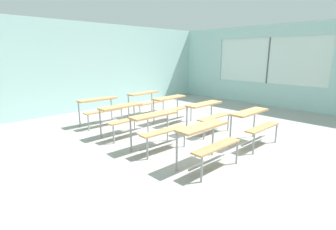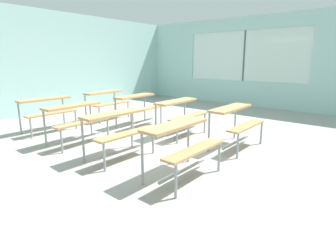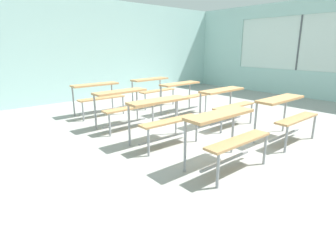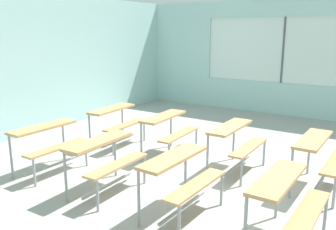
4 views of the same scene
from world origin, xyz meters
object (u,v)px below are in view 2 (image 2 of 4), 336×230
desk_bench_r3c1 (106,98)px  desk_bench_r2c0 (76,114)px  desk_bench_r0c0 (182,138)px  desk_bench_r0c1 (236,117)px  desk_bench_r1c0 (118,124)px  desk_bench_r3c0 (47,107)px  desk_bench_r2c1 (138,103)px  desk_bench_r1c1 (180,109)px

desk_bench_r3c1 → desk_bench_r2c0: bearing=-145.9°
desk_bench_r0c0 → desk_bench_r3c1: 4.04m
desk_bench_r0c1 → desk_bench_r1c0: 2.10m
desk_bench_r3c1 → desk_bench_r1c0: bearing=-126.6°
desk_bench_r3c0 → desk_bench_r0c0: bearing=-88.4°
desk_bench_r2c0 → desk_bench_r2c1: bearing=0.7°
desk_bench_r3c0 → desk_bench_r2c1: bearing=-34.9°
desk_bench_r1c0 → desk_bench_r3c1: 2.97m
desk_bench_r1c0 → desk_bench_r3c0: bearing=90.9°
desk_bench_r0c1 → desk_bench_r2c0: (-1.69, 2.48, 0.00)m
desk_bench_r0c1 → desk_bench_r2c1: 2.53m
desk_bench_r0c1 → desk_bench_r2c1: size_ratio=0.99×
desk_bench_r2c0 → desk_bench_r2c1: (1.70, 0.05, 0.00)m
desk_bench_r3c1 → desk_bench_r2c1: bearing=-91.4°
desk_bench_r1c0 → desk_bench_r1c1: size_ratio=1.02×
desk_bench_r0c0 → desk_bench_r0c1: 1.63m
desk_bench_r1c1 → desk_bench_r3c0: 2.97m
desk_bench_r1c0 → desk_bench_r2c1: (1.69, 1.26, 0.00)m
desk_bench_r2c0 → desk_bench_r3c1: (1.68, 1.24, 0.00)m
desk_bench_r1c0 → desk_bench_r3c0: same height
desk_bench_r1c0 → desk_bench_r2c1: same height
desk_bench_r0c0 → desk_bench_r2c0: (-0.06, 2.46, 0.00)m
desk_bench_r0c1 → desk_bench_r3c1: bearing=91.3°
desk_bench_r0c1 → desk_bench_r3c1: 3.72m
desk_bench_r0c0 → desk_bench_r3c1: same height
desk_bench_r1c0 → desk_bench_r2c1: 2.11m
desk_bench_r1c0 → desk_bench_r3c0: (0.05, 2.47, 0.00)m
desk_bench_r1c1 → desk_bench_r2c1: same height
desk_bench_r0c0 → desk_bench_r3c1: (1.62, 3.70, 0.00)m
desk_bench_r1c0 → desk_bench_r2c0: (-0.01, 1.21, 0.00)m
desk_bench_r3c0 → desk_bench_r0c1: bearing=-64.8°
desk_bench_r1c0 → desk_bench_r1c1: same height
desk_bench_r2c1 → desk_bench_r3c1: bearing=88.8°
desk_bench_r2c0 → desk_bench_r3c1: 2.09m
desk_bench_r0c1 → desk_bench_r1c1: 1.25m
desk_bench_r3c0 → desk_bench_r1c0: bearing=-89.6°
desk_bench_r0c1 → desk_bench_r1c0: same height
desk_bench_r3c1 → desk_bench_r3c0: bearing=177.0°
desk_bench_r0c0 → desk_bench_r3c1: size_ratio=0.99×
desk_bench_r0c0 → desk_bench_r1c0: same height
desk_bench_r1c1 → desk_bench_r1c0: bearing=179.7°
desk_bench_r0c0 → desk_bench_r1c0: (-0.05, 1.25, 0.00)m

